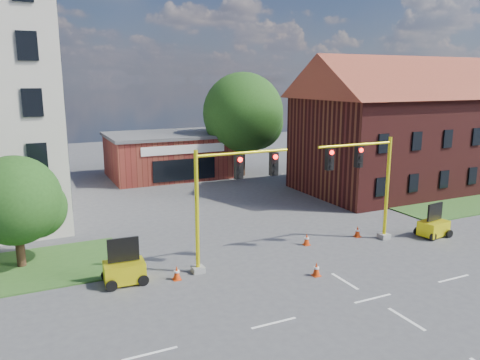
{
  "coord_description": "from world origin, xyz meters",
  "views": [
    {
      "loc": [
        -13.43,
        -14.78,
        9.46
      ],
      "look_at": [
        -1.8,
        10.0,
        3.58
      ],
      "focal_mm": 35.0,
      "sensor_mm": 36.0,
      "label": 1
    }
  ],
  "objects": [
    {
      "name": "grass_verge_ne",
      "position": [
        18.0,
        9.0,
        0.04
      ],
      "size": [
        14.0,
        4.0,
        0.08
      ],
      "primitive_type": "cube",
      "color": "#2E5720",
      "rests_on": "ground"
    },
    {
      "name": "brick_shop",
      "position": [
        0.0,
        29.98,
        2.16
      ],
      "size": [
        12.4,
        8.4,
        4.3
      ],
      "color": "maroon",
      "rests_on": "ground"
    },
    {
      "name": "signal_mast_west",
      "position": [
        -4.36,
        6.0,
        3.92
      ],
      "size": [
        5.3,
        0.6,
        6.2
      ],
      "color": "gray",
      "rests_on": "ground"
    },
    {
      "name": "cone_a",
      "position": [
        -7.23,
        5.61,
        0.34
      ],
      "size": [
        0.4,
        0.4,
        0.7
      ],
      "color": "red",
      "rests_on": "ground"
    },
    {
      "name": "tree_nw_front",
      "position": [
        -13.77,
        10.58,
        3.4
      ],
      "size": [
        4.74,
        4.52,
        5.81
      ],
      "color": "#372314",
      "rests_on": "ground"
    },
    {
      "name": "townhouse_row",
      "position": [
        18.0,
        16.0,
        5.93
      ],
      "size": [
        21.0,
        11.0,
        11.5
      ],
      "color": "#491816",
      "rests_on": "ground"
    },
    {
      "name": "trailer_west",
      "position": [
        -9.59,
        6.3,
        0.67
      ],
      "size": [
        1.95,
        1.36,
        2.14
      ],
      "rotation": [
        0.0,
        0.0,
        -0.06
      ],
      "color": "#FFF115",
      "rests_on": "ground"
    },
    {
      "name": "lane_markings",
      "position": [
        0.0,
        -3.0,
        0.01
      ],
      "size": [
        60.0,
        36.0,
        0.01
      ],
      "primitive_type": null,
      "color": "white",
      "rests_on": "ground"
    },
    {
      "name": "signal_mast_east",
      "position": [
        4.36,
        6.0,
        3.92
      ],
      "size": [
        5.3,
        0.6,
        6.2
      ],
      "color": "gray",
      "rests_on": "ground"
    },
    {
      "name": "tree_large",
      "position": [
        6.9,
        27.08,
        6.01
      ],
      "size": [
        8.3,
        7.91,
        10.23
      ],
      "color": "#372314",
      "rests_on": "ground"
    },
    {
      "name": "cone_c",
      "position": [
        -0.88,
        3.12,
        0.34
      ],
      "size": [
        0.4,
        0.4,
        0.7
      ],
      "color": "red",
      "rests_on": "ground"
    },
    {
      "name": "pickup_white",
      "position": [
        13.1,
        15.98,
        0.83
      ],
      "size": [
        6.26,
        3.44,
        1.66
      ],
      "primitive_type": "imported",
      "rotation": [
        0.0,
        0.0,
        1.45
      ],
      "color": "white",
      "rests_on": "ground"
    },
    {
      "name": "ground",
      "position": [
        0.0,
        0.0,
        0.0
      ],
      "size": [
        120.0,
        120.0,
        0.0
      ],
      "primitive_type": "plane",
      "color": "#474749",
      "rests_on": "ground"
    },
    {
      "name": "cone_b",
      "position": [
        1.12,
        7.05,
        0.34
      ],
      "size": [
        0.4,
        0.4,
        0.7
      ],
      "color": "red",
      "rests_on": "ground"
    },
    {
      "name": "trailer_east",
      "position": [
        9.06,
        5.05,
        0.63
      ],
      "size": [
        1.93,
        1.45,
        2.0
      ],
      "rotation": [
        0.0,
        0.0,
        0.17
      ],
      "color": "#FFF115",
      "rests_on": "ground"
    },
    {
      "name": "cone_d",
      "position": [
        4.76,
        6.95,
        0.34
      ],
      "size": [
        0.4,
        0.4,
        0.7
      ],
      "color": "red",
      "rests_on": "ground"
    }
  ]
}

